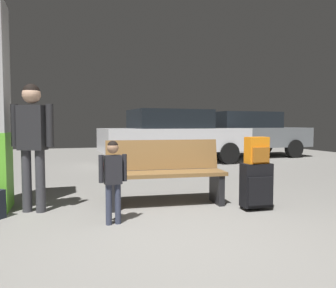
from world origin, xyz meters
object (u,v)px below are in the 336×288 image
at_px(adult, 32,133).
at_px(parked_car_side, 246,133).
at_px(backpack_bright, 257,151).
at_px(suitcase, 256,185).
at_px(bench, 165,173).
at_px(child, 113,173).
at_px(parked_car_near, 173,135).

xyz_separation_m(adult, parked_car_side, (6.19, 5.44, -0.19)).
distance_m(backpack_bright, adult, 2.84).
bearing_deg(suitcase, parked_car_side, 60.76).
relative_size(suitcase, backpack_bright, 1.78).
bearing_deg(backpack_bright, suitcase, 132.42).
bearing_deg(parked_car_side, backpack_bright, -119.23).
relative_size(bench, adult, 1.02).
distance_m(bench, child, 1.07).
bearing_deg(backpack_bright, parked_car_side, 60.77).
relative_size(suitcase, parked_car_side, 0.14).
distance_m(bench, parked_car_near, 4.87).
relative_size(child, adult, 0.58).
relative_size(bench, parked_car_side, 0.39).
relative_size(bench, suitcase, 2.71).
bearing_deg(bench, child, -139.67).
distance_m(bench, parked_car_side, 7.16).
bearing_deg(child, bench, 40.33).
distance_m(bench, adult, 1.79).
bearing_deg(parked_car_near, bench, -109.13).
xyz_separation_m(suitcase, adult, (-2.74, 0.74, 0.67)).
distance_m(child, parked_car_side, 8.20).
bearing_deg(child, parked_car_near, 65.54).
relative_size(backpack_bright, adult, 0.21).
bearing_deg(parked_car_side, parked_car_near, -161.50).
height_order(suitcase, backpack_bright, backpack_bright).
bearing_deg(adult, parked_car_side, 41.28).
bearing_deg(backpack_bright, bench, 149.51).
height_order(child, adult, adult).
bearing_deg(suitcase, child, -177.78).
height_order(bench, parked_car_near, parked_car_near).
height_order(bench, parked_car_side, parked_car_side).
height_order(backpack_bright, adult, adult).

